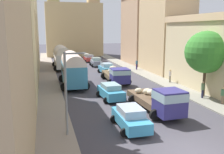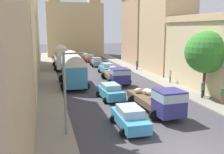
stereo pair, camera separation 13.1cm
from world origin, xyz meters
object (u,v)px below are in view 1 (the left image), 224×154
object	(u,v)px
car_3	(131,118)
streetlamp_near	(69,86)
pedestrian_0	(203,89)
pedestrian_1	(223,95)
pedestrian_2	(170,75)
pedestrian_3	(137,64)
cargo_truck_1	(117,75)
car_5	(75,60)
car_4	(111,92)
cargo_truck_0	(160,100)
car_1	(96,62)
car_2	(89,58)
parked_bus_0	(73,68)
parked_bus_1	(62,57)
car_0	(107,68)

from	to	relation	value
car_3	streetlamp_near	bearing A→B (deg)	-176.83
pedestrian_0	pedestrian_1	distance (m)	2.36
pedestrian_2	pedestrian_3	distance (m)	10.83
cargo_truck_1	pedestrian_2	xyz separation A→B (m)	(6.62, -1.73, -0.09)
car_5	car_4	bearing A→B (deg)	-89.39
cargo_truck_0	pedestrian_3	bearing A→B (deg)	74.18
car_1	car_2	distance (m)	6.71
car_3	streetlamp_near	distance (m)	4.95
parked_bus_0	car_4	bearing A→B (deg)	-67.52
parked_bus_1	pedestrian_1	distance (m)	28.43
pedestrian_2	car_2	bearing A→B (deg)	104.72
cargo_truck_0	car_3	xyz separation A→B (m)	(-3.31, -2.26, -0.44)
car_2	car_5	bearing A→B (deg)	-149.66
car_3	car_4	xyz separation A→B (m)	(0.57, 7.60, 0.01)
car_1	car_5	xyz separation A→B (m)	(-3.44, 4.79, -0.07)
parked_bus_0	cargo_truck_1	size ratio (longest dim) A/B	1.07
pedestrian_0	parked_bus_1	bearing A→B (deg)	117.43
parked_bus_1	pedestrian_1	world-z (taller)	parked_bus_1
cargo_truck_0	car_3	bearing A→B (deg)	-145.67
parked_bus_1	car_1	distance (m)	6.64
cargo_truck_0	pedestrian_2	bearing A→B (deg)	58.20
parked_bus_1	car_0	bearing A→B (deg)	-46.38
car_3	car_5	world-z (taller)	car_3
car_2	streetlamp_near	bearing A→B (deg)	-101.92
pedestrian_1	parked_bus_0	bearing A→B (deg)	136.51
car_2	parked_bus_0	bearing A→B (deg)	-104.98
car_5	pedestrian_2	xyz separation A→B (m)	(9.57, -21.97, 0.31)
car_0	pedestrian_1	bearing A→B (deg)	-71.63
cargo_truck_0	parked_bus_1	bearing A→B (deg)	102.70
car_1	cargo_truck_0	bearing A→B (deg)	-90.86
cargo_truck_0	car_4	world-z (taller)	cargo_truck_0
parked_bus_1	car_4	world-z (taller)	parked_bus_1
pedestrian_1	cargo_truck_1	bearing A→B (deg)	120.15
car_5	car_0	bearing A→B (deg)	-75.23
cargo_truck_1	pedestrian_1	distance (m)	13.41
cargo_truck_1	car_5	bearing A→B (deg)	98.29
pedestrian_2	pedestrian_1	bearing A→B (deg)	-89.34
parked_bus_1	pedestrian_0	distance (m)	26.14
car_1	car_3	distance (m)	30.23
car_0	streetlamp_near	xyz separation A→B (m)	(-7.92, -22.08, 2.55)
cargo_truck_0	car_4	xyz separation A→B (m)	(-2.74, 5.34, -0.43)
parked_bus_0	pedestrian_0	size ratio (longest dim) A/B	4.50
parked_bus_0	cargo_truck_1	xyz separation A→B (m)	(5.57, -0.08, -1.08)
car_3	car_2	bearing A→B (deg)	84.44
car_4	cargo_truck_0	bearing A→B (deg)	-62.87
car_5	streetlamp_near	xyz separation A→B (m)	(-4.51, -35.02, 2.62)
pedestrian_3	parked_bus_0	bearing A→B (deg)	-142.39
parked_bus_0	pedestrian_2	bearing A→B (deg)	-8.45
car_2	car_4	bearing A→B (deg)	-95.89
car_2	pedestrian_0	size ratio (longest dim) A/B	2.10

